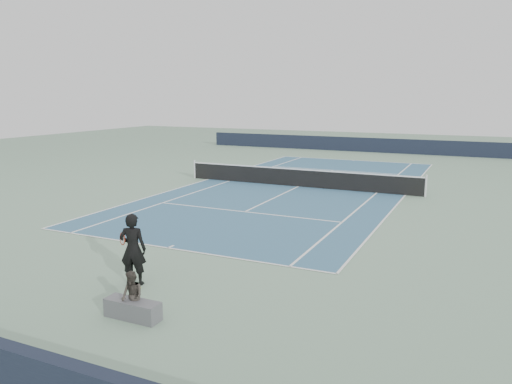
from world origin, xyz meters
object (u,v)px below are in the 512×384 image
at_px(spectator_bench, 132,302).
at_px(tennis_player, 133,249).
at_px(tennis_ball, 140,287).
at_px(tennis_net, 299,177).

bearing_deg(spectator_bench, tennis_player, 127.59).
distance_m(tennis_ball, spectator_bench, 1.73).
height_order(tennis_ball, spectator_bench, spectator_bench).
distance_m(tennis_player, tennis_ball, 0.98).
distance_m(tennis_net, tennis_ball, 15.03).
bearing_deg(tennis_net, tennis_ball, -85.06).
relative_size(tennis_net, tennis_player, 6.92).
height_order(tennis_net, tennis_player, tennis_player).
distance_m(tennis_net, spectator_bench, 16.54).
relative_size(tennis_player, tennis_ball, 27.78).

